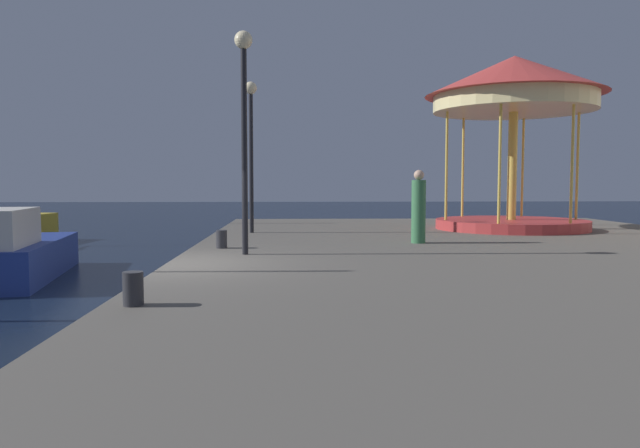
# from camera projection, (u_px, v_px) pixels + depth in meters

# --- Properties ---
(ground_plane) EXTENTS (120.00, 120.00, 0.00)m
(ground_plane) POSITION_uv_depth(u_px,v_px,m) (167.00, 308.00, 10.60)
(ground_plane) COLOR black
(quay_dock) EXTENTS (14.30, 26.19, 0.80)m
(quay_dock) POSITION_uv_depth(u_px,v_px,m) (557.00, 283.00, 10.90)
(quay_dock) COLOR #5B564F
(quay_dock) RESTS_ON ground
(motorboat_blue) EXTENTS (2.91, 5.28, 1.69)m
(motorboat_blue) POSITION_uv_depth(u_px,v_px,m) (6.00, 253.00, 13.56)
(motorboat_blue) COLOR navy
(motorboat_blue) RESTS_ON ground
(carousel) EXTENTS (5.43, 5.43, 5.33)m
(carousel) POSITION_uv_depth(u_px,v_px,m) (514.00, 100.00, 18.16)
(carousel) COLOR #B23333
(carousel) RESTS_ON quay_dock
(lamp_post_mid_promenade) EXTENTS (0.36, 0.36, 4.43)m
(lamp_post_mid_promenade) POSITION_uv_depth(u_px,v_px,m) (244.00, 103.00, 11.70)
(lamp_post_mid_promenade) COLOR black
(lamp_post_mid_promenade) RESTS_ON quay_dock
(lamp_post_far_end) EXTENTS (0.36, 0.36, 4.33)m
(lamp_post_far_end) POSITION_uv_depth(u_px,v_px,m) (251.00, 130.00, 16.92)
(lamp_post_far_end) COLOR black
(lamp_post_far_end) RESTS_ON quay_dock
(bollard_south) EXTENTS (0.24, 0.24, 0.40)m
(bollard_south) POSITION_uv_depth(u_px,v_px,m) (133.00, 289.00, 6.93)
(bollard_south) COLOR #2D2D33
(bollard_south) RESTS_ON quay_dock
(bollard_center) EXTENTS (0.24, 0.24, 0.40)m
(bollard_center) POSITION_uv_depth(u_px,v_px,m) (222.00, 239.00, 13.04)
(bollard_center) COLOR #2D2D33
(bollard_center) RESTS_ON quay_dock
(person_by_the_water) EXTENTS (0.34, 0.34, 1.75)m
(person_by_the_water) POSITION_uv_depth(u_px,v_px,m) (419.00, 209.00, 14.12)
(person_by_the_water) COLOR #387247
(person_by_the_water) RESTS_ON quay_dock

